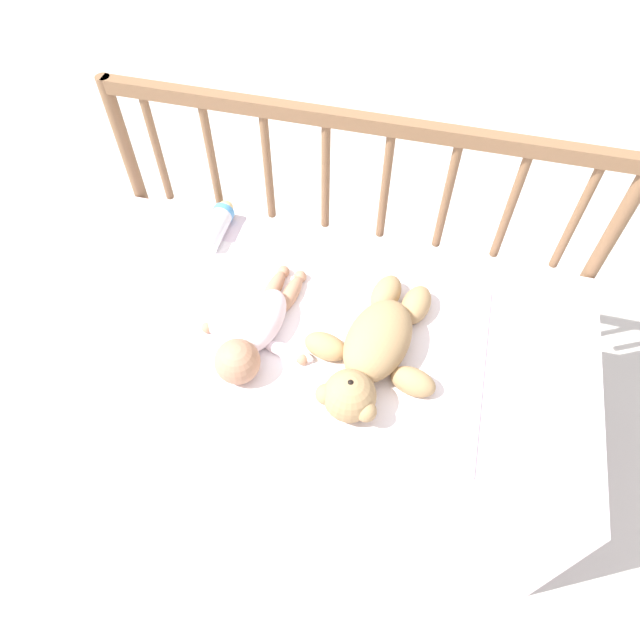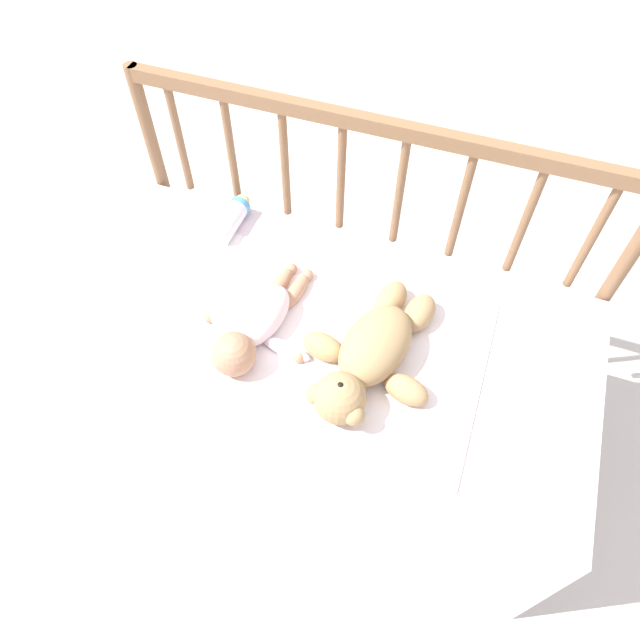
{
  "view_description": "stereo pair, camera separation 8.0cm",
  "coord_description": "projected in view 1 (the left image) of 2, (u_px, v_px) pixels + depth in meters",
  "views": [
    {
      "loc": [
        0.19,
        -0.75,
        1.65
      ],
      "look_at": [
        0.0,
        -0.01,
        0.6
      ],
      "focal_mm": 32.0,
      "sensor_mm": 36.0,
      "label": 1
    },
    {
      "loc": [
        0.26,
        -0.73,
        1.65
      ],
      "look_at": [
        0.0,
        -0.01,
        0.6
      ],
      "focal_mm": 32.0,
      "sensor_mm": 36.0,
      "label": 2
    }
  ],
  "objects": [
    {
      "name": "crib_rail",
      "position": [
        354.0,
        203.0,
        1.48
      ],
      "size": [
        1.29,
        0.04,
        0.9
      ],
      "color": "brown",
      "rests_on": "ground_plane"
    },
    {
      "name": "ground_plane",
      "position": [
        321.0,
        430.0,
        1.79
      ],
      "size": [
        12.0,
        12.0,
        0.0
      ],
      "primitive_type": "plane",
      "color": "silver"
    },
    {
      "name": "baby_bottle",
      "position": [
        217.0,
        225.0,
        1.52
      ],
      "size": [
        0.06,
        0.17,
        0.06
      ],
      "color": "white",
      "rests_on": "crib_mattress"
    },
    {
      "name": "baby",
      "position": [
        257.0,
        331.0,
        1.31
      ],
      "size": [
        0.29,
        0.37,
        0.1
      ],
      "color": "white",
      "rests_on": "crib_mattress"
    },
    {
      "name": "crib_mattress",
      "position": [
        321.0,
        388.0,
        1.57
      ],
      "size": [
        1.29,
        0.66,
        0.54
      ],
      "color": "silver",
      "rests_on": "ground_plane"
    },
    {
      "name": "blanket",
      "position": [
        319.0,
        341.0,
        1.33
      ],
      "size": [
        0.77,
        0.5,
        0.01
      ],
      "color": "white",
      "rests_on": "crib_mattress"
    },
    {
      "name": "teddy_bear",
      "position": [
        374.0,
        349.0,
        1.26
      ],
      "size": [
        0.32,
        0.42,
        0.12
      ],
      "color": "tan",
      "rests_on": "crib_mattress"
    }
  ]
}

